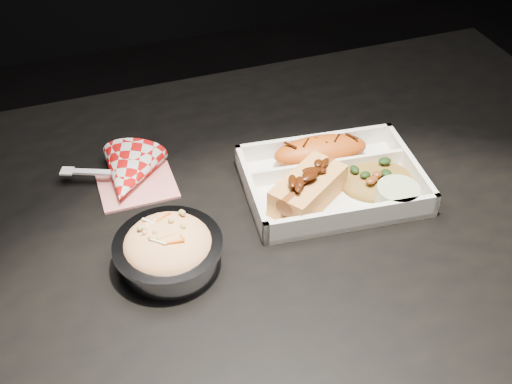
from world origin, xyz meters
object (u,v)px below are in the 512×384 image
dining_table (271,260)px  fried_pastry (321,151)px  hotdog (308,188)px  napkin_fork (128,175)px  foil_coleslaw_cup (168,248)px  food_tray (331,183)px

dining_table → fried_pastry: 0.18m
fried_pastry → hotdog: bearing=-124.7°
hotdog → napkin_fork: size_ratio=0.80×
foil_coleslaw_cup → hotdog: bearing=12.7°
food_tray → fried_pastry: 0.06m
hotdog → foil_coleslaw_cup: 0.22m
napkin_fork → fried_pastry: bearing=12.1°
dining_table → food_tray: size_ratio=4.49×
dining_table → foil_coleslaw_cup: bearing=-164.2°
dining_table → fried_pastry: bearing=36.5°
fried_pastry → foil_coleslaw_cup: bearing=-154.8°
dining_table → napkin_fork: napkin_fork is taller
napkin_fork → hotdog: bearing=-6.8°
food_tray → hotdog: (-0.05, -0.02, 0.02)m
dining_table → foil_coleslaw_cup: (-0.16, -0.04, 0.12)m
food_tray → foil_coleslaw_cup: foil_coleslaw_cup is taller
fried_pastry → food_tray: bearing=-96.0°
foil_coleslaw_cup → food_tray: bearing=15.0°
foil_coleslaw_cup → napkin_fork: napkin_fork is taller
dining_table → hotdog: bearing=3.4°
food_tray → foil_coleslaw_cup: (-0.26, -0.07, 0.02)m
napkin_fork → food_tray: bearing=1.4°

